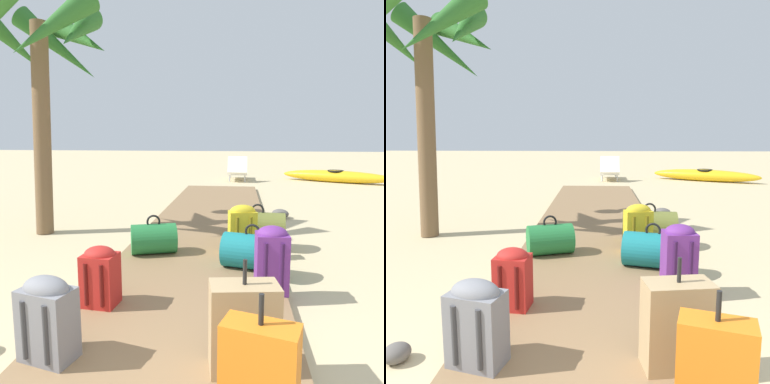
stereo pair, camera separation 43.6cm
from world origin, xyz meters
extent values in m
plane|color=#CCB789|center=(0.00, 3.80, 0.00)|extent=(60.00, 60.00, 0.00)
cube|color=olive|center=(0.00, 4.75, 0.04)|extent=(1.80, 9.49, 0.08)
cylinder|color=#197A7F|center=(0.62, 3.06, 0.26)|extent=(0.68, 0.50, 0.36)
torus|color=black|center=(0.62, 3.06, 0.47)|extent=(0.16, 0.06, 0.16)
cube|color=slate|center=(-0.69, 1.27, 0.31)|extent=(0.37, 0.29, 0.46)
ellipsoid|color=slate|center=(-0.69, 1.27, 0.54)|extent=(0.35, 0.27, 0.16)
cylinder|color=#3A3A3D|center=(-0.80, 1.18, 0.31)|extent=(0.04, 0.04, 0.36)
cylinder|color=#3A3A3D|center=(-0.64, 1.14, 0.31)|extent=(0.04, 0.04, 0.36)
cylinder|color=olive|center=(0.71, 4.05, 0.28)|extent=(0.72, 0.44, 0.40)
torus|color=black|center=(0.71, 4.05, 0.51)|extent=(0.17, 0.04, 0.16)
cube|color=#6B2D84|center=(0.76, 2.48, 0.35)|extent=(0.29, 0.27, 0.53)
ellipsoid|color=#6B2D84|center=(0.76, 2.48, 0.61)|extent=(0.28, 0.25, 0.14)
cylinder|color=#351642|center=(0.70, 2.35, 0.35)|extent=(0.04, 0.04, 0.42)
cylinder|color=#351642|center=(0.84, 2.36, 0.35)|extent=(0.04, 0.04, 0.42)
cube|color=orange|center=(0.57, 0.78, 0.36)|extent=(0.38, 0.27, 0.56)
cylinder|color=black|center=(0.57, 0.78, 0.71)|extent=(0.02, 0.02, 0.14)
cube|color=red|center=(-0.64, 2.05, 0.29)|extent=(0.29, 0.26, 0.43)
ellipsoid|color=red|center=(-0.64, 2.05, 0.51)|extent=(0.28, 0.25, 0.13)
cylinder|color=#5B110F|center=(-0.72, 1.94, 0.29)|extent=(0.04, 0.04, 0.34)
cylinder|color=#5B110F|center=(-0.59, 1.92, 0.29)|extent=(0.04, 0.04, 0.34)
cube|color=tan|center=(0.51, 1.30, 0.35)|extent=(0.43, 0.28, 0.53)
cylinder|color=black|center=(0.51, 1.30, 0.69)|extent=(0.02, 0.02, 0.15)
cylinder|color=#237538|center=(-0.52, 3.45, 0.26)|extent=(0.60, 0.49, 0.35)
torus|color=black|center=(-0.52, 3.45, 0.46)|extent=(0.16, 0.07, 0.16)
cube|color=gold|center=(0.52, 3.60, 0.33)|extent=(0.35, 0.24, 0.50)
ellipsoid|color=gold|center=(0.52, 3.60, 0.58)|extent=(0.33, 0.23, 0.16)
cylinder|color=#6D5E11|center=(0.46, 3.49, 0.33)|extent=(0.04, 0.04, 0.40)
cylinder|color=#6D5E11|center=(0.61, 3.52, 0.33)|extent=(0.04, 0.04, 0.40)
cylinder|color=brown|center=(-2.41, 4.53, 1.53)|extent=(0.25, 0.41, 3.07)
cone|color=#2D6B28|center=(-1.80, 4.55, 2.91)|extent=(0.39, 1.25, 0.92)
cone|color=#2D6B28|center=(-2.00, 5.09, 2.94)|extent=(1.36, 1.13, 0.90)
cone|color=#2D6B28|center=(-2.47, 5.29, 2.86)|extent=(1.42, 0.47, 1.24)
cone|color=#2D6B28|center=(-3.01, 4.81, 2.89)|extent=(0.87, 1.33, 1.03)
cone|color=#2D6B28|center=(-1.93, 4.07, 2.86)|extent=(1.13, 1.16, 1.12)
cube|color=white|center=(0.43, 11.69, 0.26)|extent=(0.61, 1.40, 0.08)
cube|color=white|center=(0.42, 11.09, 0.54)|extent=(0.60, 0.48, 0.51)
cylinder|color=silver|center=(0.19, 12.25, 0.11)|extent=(0.04, 0.04, 0.22)
cylinder|color=silver|center=(0.67, 12.25, 0.11)|extent=(0.04, 0.04, 0.22)
cylinder|color=silver|center=(0.18, 11.13, 0.11)|extent=(0.04, 0.04, 0.22)
cylinder|color=silver|center=(0.66, 11.13, 0.11)|extent=(0.04, 0.04, 0.22)
ellipsoid|color=gold|center=(3.45, 11.40, 0.18)|extent=(3.21, 1.97, 0.37)
torus|color=black|center=(3.45, 11.40, 0.35)|extent=(0.66, 0.66, 0.05)
ellipsoid|color=#5B5651|center=(-1.27, 1.38, 0.06)|extent=(0.24, 0.25, 0.13)
ellipsoid|color=#5B5651|center=(1.21, 5.96, 0.08)|extent=(0.41, 0.42, 0.16)
camera|label=1|loc=(0.46, -0.81, 1.47)|focal=35.66mm
camera|label=2|loc=(0.03, -0.85, 1.47)|focal=35.66mm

